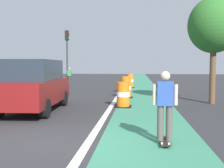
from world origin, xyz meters
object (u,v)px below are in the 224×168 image
(traffic_barrel_mid, at_px, (126,88))
(pedestrian_crossing, at_px, (69,76))
(traffic_barrel_front, at_px, (123,95))
(skateboarder_on_lane, at_px, (165,105))
(street_tree_sidewalk, at_px, (214,26))
(traffic_barrel_far, at_px, (130,81))
(traffic_light_corner, at_px, (67,48))
(parked_suv_nearest, at_px, (35,85))
(traffic_barrel_back, at_px, (126,85))

(traffic_barrel_mid, relative_size, pedestrian_crossing, 0.68)
(traffic_barrel_front, distance_m, traffic_barrel_mid, 3.33)
(skateboarder_on_lane, bearing_deg, street_tree_sidewalk, 66.51)
(traffic_barrel_far, bearing_deg, street_tree_sidewalk, -64.71)
(traffic_barrel_far, distance_m, traffic_light_corner, 7.28)
(parked_suv_nearest, xyz_separation_m, traffic_barrel_mid, (3.44, 4.67, -0.50))
(street_tree_sidewalk, bearing_deg, traffic_light_corner, 131.39)
(traffic_light_corner, bearing_deg, skateboarder_on_lane, -68.27)
(pedestrian_crossing, xyz_separation_m, street_tree_sidewalk, (9.73, -10.59, 2.80))
(traffic_light_corner, distance_m, pedestrian_crossing, 2.84)
(skateboarder_on_lane, xyz_separation_m, traffic_barrel_mid, (-1.26, 8.62, -0.38))
(parked_suv_nearest, distance_m, traffic_barrel_far, 12.04)
(parked_suv_nearest, xyz_separation_m, traffic_light_corner, (-2.56, 14.29, 2.47))
(skateboarder_on_lane, relative_size, traffic_light_corner, 0.33)
(traffic_barrel_far, bearing_deg, traffic_barrel_front, -90.09)
(traffic_barrel_back, xyz_separation_m, pedestrian_crossing, (-5.41, 6.10, 0.33))
(parked_suv_nearest, distance_m, traffic_barrel_back, 7.96)
(traffic_barrel_mid, xyz_separation_m, pedestrian_crossing, (-5.56, 8.66, 0.33))
(traffic_barrel_mid, bearing_deg, pedestrian_crossing, 122.70)
(parked_suv_nearest, bearing_deg, street_tree_sidewalk, 19.80)
(traffic_barrel_front, relative_size, traffic_barrel_back, 1.00)
(skateboarder_on_lane, distance_m, traffic_barrel_back, 11.28)
(traffic_barrel_front, bearing_deg, traffic_barrel_far, 89.91)
(traffic_barrel_front, relative_size, pedestrian_crossing, 0.68)
(parked_suv_nearest, height_order, street_tree_sidewalk, street_tree_sidewalk)
(traffic_barrel_far, bearing_deg, parked_suv_nearest, -106.77)
(traffic_barrel_far, bearing_deg, traffic_barrel_mid, -90.22)
(parked_suv_nearest, bearing_deg, skateboarder_on_lane, -40.00)
(skateboarder_on_lane, relative_size, traffic_barrel_far, 1.55)
(traffic_barrel_front, distance_m, traffic_barrel_far, 10.18)
(parked_suv_nearest, xyz_separation_m, traffic_barrel_back, (3.30, 7.23, -0.50))
(skateboarder_on_lane, xyz_separation_m, parked_suv_nearest, (-4.71, 3.95, 0.12))
(traffic_barrel_mid, height_order, traffic_barrel_back, same)
(traffic_barrel_mid, xyz_separation_m, traffic_light_corner, (-6.01, 9.62, 2.97))
(traffic_light_corner, distance_m, street_tree_sidewalk, 15.40)
(traffic_barrel_back, height_order, pedestrian_crossing, pedestrian_crossing)
(traffic_light_corner, height_order, street_tree_sidewalk, traffic_light_corner)
(traffic_barrel_back, bearing_deg, parked_suv_nearest, -114.51)
(pedestrian_crossing, height_order, street_tree_sidewalk, street_tree_sidewalk)
(traffic_barrel_back, relative_size, street_tree_sidewalk, 0.22)
(skateboarder_on_lane, relative_size, parked_suv_nearest, 0.36)
(traffic_barrel_mid, bearing_deg, parked_suv_nearest, -126.41)
(skateboarder_on_lane, distance_m, traffic_barrel_front, 5.45)
(traffic_barrel_far, bearing_deg, traffic_barrel_back, -92.32)
(pedestrian_crossing, bearing_deg, parked_suv_nearest, -80.98)
(traffic_barrel_mid, xyz_separation_m, traffic_barrel_back, (-0.15, 2.56, 0.00))
(traffic_barrel_back, distance_m, street_tree_sidewalk, 6.97)
(skateboarder_on_lane, bearing_deg, traffic_light_corner, 111.73)
(parked_suv_nearest, relative_size, traffic_barrel_front, 4.31)
(traffic_barrel_front, height_order, traffic_barrel_back, same)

